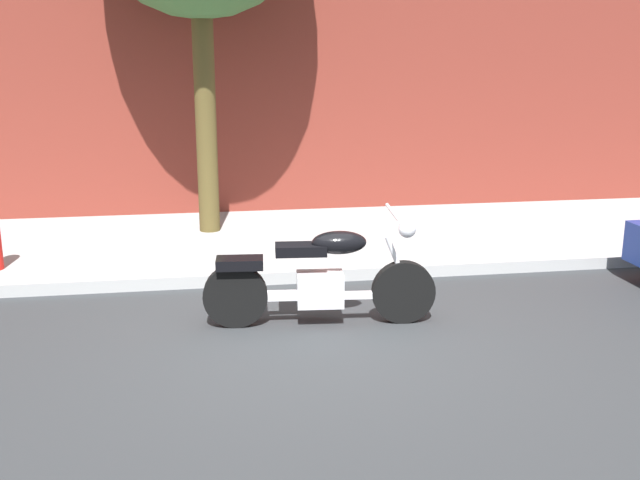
{
  "coord_description": "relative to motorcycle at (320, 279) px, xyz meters",
  "views": [
    {
      "loc": [
        -0.96,
        -6.49,
        2.66
      ],
      "look_at": [
        0.11,
        0.32,
        0.84
      ],
      "focal_mm": 42.77,
      "sensor_mm": 36.0,
      "label": 1
    }
  ],
  "objects": [
    {
      "name": "ground_plane",
      "position": [
        -0.1,
        -0.32,
        -0.46
      ],
      "size": [
        60.0,
        60.0,
        0.0
      ],
      "primitive_type": "plane",
      "color": "#303335"
    },
    {
      "name": "sidewalk",
      "position": [
        -0.1,
        2.88,
        -0.39
      ],
      "size": [
        22.66,
        3.22,
        0.14
      ],
      "primitive_type": "cube",
      "color": "#AAAAAA",
      "rests_on": "ground"
    },
    {
      "name": "motorcycle",
      "position": [
        0.0,
        0.0,
        0.0
      ],
      "size": [
        2.22,
        0.7,
        1.11
      ],
      "color": "black",
      "rests_on": "ground"
    }
  ]
}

